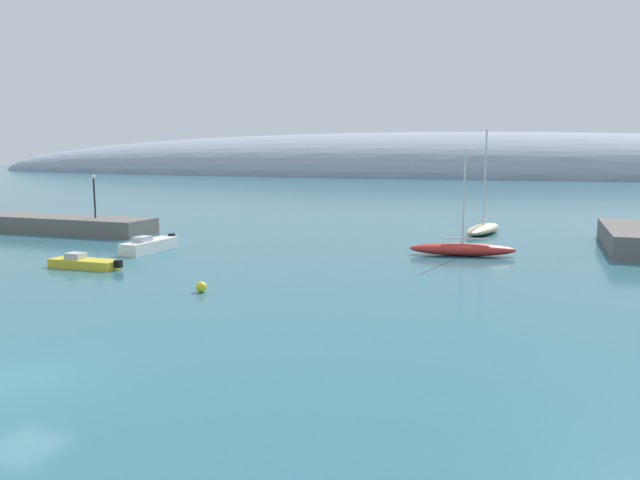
% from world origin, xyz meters
% --- Properties ---
extents(water, '(600.00, 600.00, 0.00)m').
position_xyz_m(water, '(0.00, 0.00, 0.00)').
color(water, '#2D6675').
rests_on(water, ground).
extents(breakwater_rocks, '(19.13, 4.64, 1.51)m').
position_xyz_m(breakwater_rocks, '(-27.23, 31.07, 0.76)').
color(breakwater_rocks, '#66605B').
rests_on(breakwater_rocks, ground).
extents(distant_ridge, '(362.00, 69.86, 29.34)m').
position_xyz_m(distant_ridge, '(-28.22, 195.78, 0.00)').
color(distant_ridge, '#8E99AD').
rests_on(distant_ridge, ground).
extents(sailboat_sand_near_shore, '(3.55, 8.31, 9.78)m').
position_xyz_m(sailboat_sand_near_shore, '(11.36, 43.88, 0.52)').
color(sailboat_sand_near_shore, '#C6B284').
rests_on(sailboat_sand_near_shore, water).
extents(sailboat_red_mid_mooring, '(7.99, 3.22, 7.92)m').
position_xyz_m(sailboat_red_mid_mooring, '(11.06, 30.56, 0.52)').
color(sailboat_red_mid_mooring, red).
rests_on(sailboat_red_mid_mooring, water).
extents(motorboat_white_foreground, '(1.84, 5.76, 1.28)m').
position_xyz_m(motorboat_white_foreground, '(-12.14, 24.12, 0.48)').
color(motorboat_white_foreground, white).
rests_on(motorboat_white_foreground, water).
extents(motorboat_yellow_outer, '(5.38, 1.61, 0.97)m').
position_xyz_m(motorboat_yellow_outer, '(-12.14, 16.95, 0.33)').
color(motorboat_yellow_outer, yellow).
rests_on(motorboat_yellow_outer, water).
extents(mooring_buoy_yellow, '(0.59, 0.59, 0.59)m').
position_xyz_m(mooring_buoy_yellow, '(-0.99, 13.39, 0.30)').
color(mooring_buoy_yellow, yellow).
rests_on(mooring_buoy_yellow, water).
extents(harbor_lamp_post, '(0.36, 0.36, 4.08)m').
position_xyz_m(harbor_lamp_post, '(-23.13, 31.02, 4.04)').
color(harbor_lamp_post, black).
rests_on(harbor_lamp_post, breakwater_rocks).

